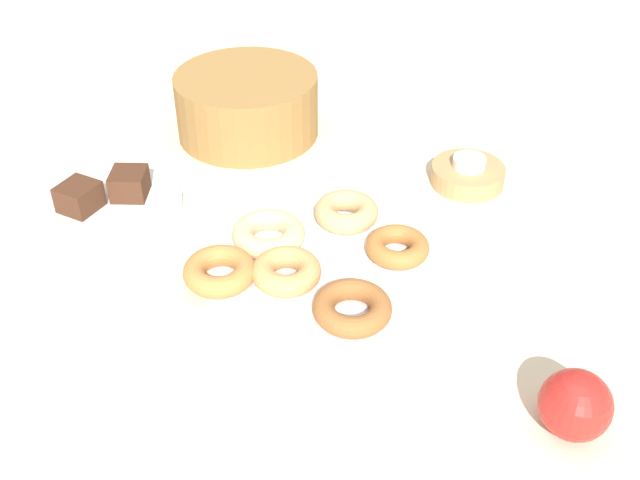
{
  "coord_description": "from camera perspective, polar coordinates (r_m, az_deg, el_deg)",
  "views": [
    {
      "loc": [
        0.1,
        -0.73,
        0.62
      ],
      "look_at": [
        0.0,
        0.03,
        0.05
      ],
      "focal_mm": 42.78,
      "sensor_mm": 36.0,
      "label": 1
    }
  ],
  "objects": [
    {
      "name": "brownie_near",
      "position": [
        1.11,
        -17.57,
        3.09
      ],
      "size": [
        0.06,
        0.07,
        0.04
      ],
      "primitive_type": "cube",
      "rotation": [
        0.0,
        0.0,
        -0.35
      ],
      "color": "#472819",
      "rests_on": "cake_plate"
    },
    {
      "name": "donut_3",
      "position": [
        0.93,
        -2.53,
        -2.35
      ],
      "size": [
        0.09,
        0.09,
        0.03
      ],
      "primitive_type": "torus",
      "rotation": [
        0.0,
        0.0,
        3.05
      ],
      "color": "tan",
      "rests_on": "donut_plate"
    },
    {
      "name": "ground_plane",
      "position": [
        0.96,
        -0.23,
        -3.22
      ],
      "size": [
        2.4,
        2.4,
        0.0
      ],
      "primitive_type": "plane",
      "color": "beige"
    },
    {
      "name": "tealight",
      "position": [
        1.15,
        11.11,
        5.72
      ],
      "size": [
        0.05,
        0.05,
        0.01
      ],
      "primitive_type": "cylinder",
      "color": "silver",
      "rests_on": "candle_holder"
    },
    {
      "name": "brownie_far",
      "position": [
        1.12,
        -14.08,
        4.12
      ],
      "size": [
        0.05,
        0.06,
        0.04
      ],
      "primitive_type": "cube",
      "rotation": [
        0.0,
        0.0,
        0.1
      ],
      "color": "#472819",
      "rests_on": "cake_plate"
    },
    {
      "name": "basket",
      "position": [
        1.26,
        -5.47,
        10.03
      ],
      "size": [
        0.29,
        0.29,
        0.1
      ],
      "primitive_type": "cylinder",
      "rotation": [
        0.0,
        0.0,
        2.81
      ],
      "color": "olive",
      "rests_on": "ground_plane"
    },
    {
      "name": "donut_plate",
      "position": [
        0.96,
        -0.24,
        -2.87
      ],
      "size": [
        0.28,
        0.28,
        0.02
      ],
      "primitive_type": "cylinder",
      "color": "silver",
      "rests_on": "ground_plane"
    },
    {
      "name": "donut_0",
      "position": [
        0.99,
        -3.87,
        0.44
      ],
      "size": [
        0.12,
        0.12,
        0.03
      ],
      "primitive_type": "torus",
      "rotation": [
        0.0,
        0.0,
        6.03
      ],
      "color": "#EABC84",
      "rests_on": "donut_plate"
    },
    {
      "name": "donut_2",
      "position": [
        0.94,
        -7.52,
        -2.32
      ],
      "size": [
        0.09,
        0.09,
        0.03
      ],
      "primitive_type": "torus",
      "rotation": [
        0.0,
        0.0,
        4.77
      ],
      "color": "#BC7A3D",
      "rests_on": "donut_plate"
    },
    {
      "name": "donut_5",
      "position": [
        1.03,
        1.98,
        2.12
      ],
      "size": [
        0.12,
        0.12,
        0.03
      ],
      "primitive_type": "torus",
      "rotation": [
        0.0,
        0.0,
        3.93
      ],
      "color": "tan",
      "rests_on": "donut_plate"
    },
    {
      "name": "cake_plate",
      "position": [
        1.12,
        -15.57,
        2.39
      ],
      "size": [
        0.21,
        0.21,
        0.01
      ],
      "primitive_type": "cylinder",
      "color": "silver",
      "rests_on": "ground_plane"
    },
    {
      "name": "donut_4",
      "position": [
        0.88,
        2.43,
        -5.09
      ],
      "size": [
        0.11,
        0.11,
        0.03
      ],
      "primitive_type": "torus",
      "rotation": [
        0.0,
        0.0,
        2.96
      ],
      "color": "#995B2D",
      "rests_on": "donut_plate"
    },
    {
      "name": "donut_1",
      "position": [
        0.98,
        5.81,
        -0.51
      ],
      "size": [
        0.1,
        0.1,
        0.02
      ],
      "primitive_type": "torus",
      "rotation": [
        0.0,
        0.0,
        1.8
      ],
      "color": "#AD6B33",
      "rests_on": "donut_plate"
    },
    {
      "name": "candle_holder",
      "position": [
        1.16,
        10.98,
        4.8
      ],
      "size": [
        0.11,
        0.11,
        0.03
      ],
      "primitive_type": "cylinder",
      "color": "tan",
      "rests_on": "ground_plane"
    },
    {
      "name": "apple",
      "position": [
        0.81,
        18.55,
        -11.62
      ],
      "size": [
        0.07,
        0.07,
        0.07
      ],
      "primitive_type": "sphere",
      "color": "red",
      "rests_on": "ground_plane"
    }
  ]
}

